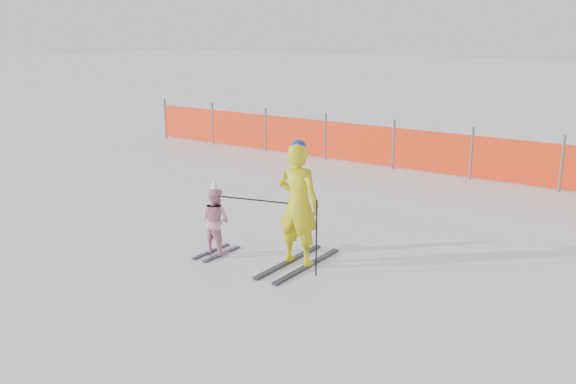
# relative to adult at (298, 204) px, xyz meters

# --- Properties ---
(ground) EXTENTS (120.00, 120.00, 0.00)m
(ground) POSITION_rel_adult_xyz_m (-0.46, -0.11, -0.97)
(ground) COLOR white
(ground) RESTS_ON ground
(adult) EXTENTS (0.70, 1.71, 1.95)m
(adult) POSITION_rel_adult_xyz_m (0.00, 0.00, 0.00)
(adult) COLOR black
(adult) RESTS_ON ground
(child) EXTENTS (0.52, 0.85, 1.25)m
(child) POSITION_rel_adult_xyz_m (-1.35, -0.34, -0.40)
(child) COLOR black
(child) RESTS_ON ground
(ski_poles) EXTENTS (1.69, 0.30, 1.15)m
(ski_poles) POSITION_rel_adult_xyz_m (-0.11, -0.18, -0.20)
(ski_poles) COLOR black
(ski_poles) RESTS_ON ground
(safety_fence) EXTENTS (15.84, 0.06, 1.25)m
(safety_fence) POSITION_rel_adult_xyz_m (-1.92, 6.92, -0.41)
(safety_fence) COLOR #595960
(safety_fence) RESTS_ON ground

